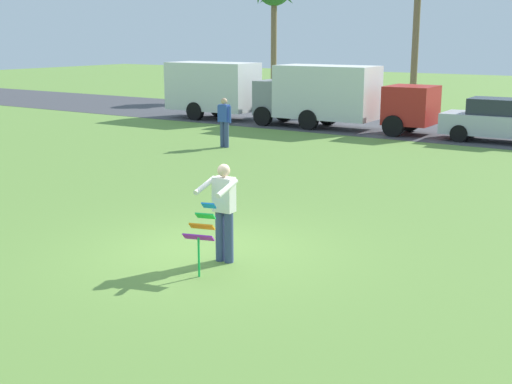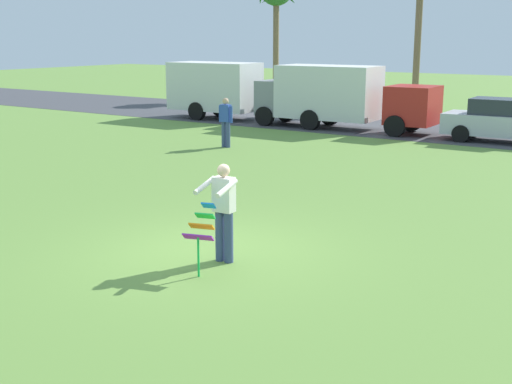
{
  "view_description": "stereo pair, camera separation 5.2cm",
  "coord_description": "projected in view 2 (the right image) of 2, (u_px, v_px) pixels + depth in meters",
  "views": [
    {
      "loc": [
        7.17,
        -9.36,
        3.86
      ],
      "look_at": [
        0.55,
        0.75,
        1.05
      ],
      "focal_mm": 47.51,
      "sensor_mm": 36.0,
      "label": 1
    },
    {
      "loc": [
        7.21,
        -9.33,
        3.86
      ],
      "look_at": [
        0.55,
        0.75,
        1.05
      ],
      "focal_mm": 47.51,
      "sensor_mm": 36.0,
      "label": 2
    }
  ],
  "objects": [
    {
      "name": "road_strip",
      "position": [
        488.0,
        132.0,
        27.51
      ],
      "size": [
        120.0,
        8.0,
        0.01
      ],
      "primitive_type": "cube",
      "color": "#424247",
      "rests_on": "ground"
    },
    {
      "name": "person_walker_near",
      "position": [
        226.0,
        121.0,
        23.65
      ],
      "size": [
        0.57,
        0.22,
        1.73
      ],
      "color": "#384772",
      "rests_on": "ground"
    },
    {
      "name": "kite_held",
      "position": [
        202.0,
        229.0,
        11.06
      ],
      "size": [
        0.53,
        0.71,
        1.14
      ],
      "color": "blue",
      "rests_on": "ground"
    },
    {
      "name": "parked_truck_red_cab",
      "position": [
        346.0,
        96.0,
        28.05
      ],
      "size": [
        6.74,
        2.21,
        2.62
      ],
      "color": "#B2231E",
      "rests_on": "ground"
    },
    {
      "name": "parked_car_silver",
      "position": [
        503.0,
        121.0,
        24.78
      ],
      "size": [
        4.24,
        1.92,
        1.6
      ],
      "color": "silver",
      "rests_on": "ground"
    },
    {
      "name": "ground_plane",
      "position": [
        208.0,
        252.0,
        12.33
      ],
      "size": [
        120.0,
        120.0,
        0.0
      ],
      "primitive_type": "plane",
      "color": "olive"
    },
    {
      "name": "person_kite_flyer",
      "position": [
        223.0,
        209.0,
        11.6
      ],
      "size": [
        0.56,
        0.67,
        1.73
      ],
      "color": "#384772",
      "rests_on": "ground"
    },
    {
      "name": "parked_truck_grey_van",
      "position": [
        229.0,
        89.0,
        31.27
      ],
      "size": [
        6.73,
        2.18,
        2.62
      ],
      "color": "gray",
      "rests_on": "ground"
    }
  ]
}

